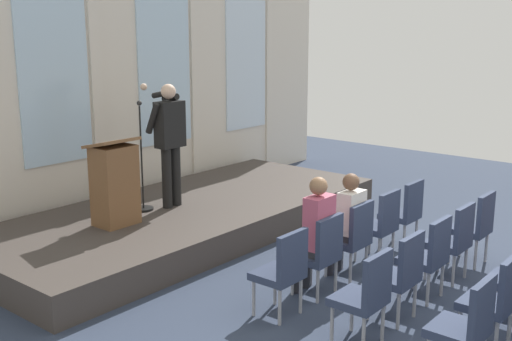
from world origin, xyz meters
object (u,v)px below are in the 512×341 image
object	(u,v)px
chair_r0_c2	(353,235)
chair_r1_c2	(429,253)
chair_r0_c3	(381,222)
chair_r0_c4	(405,210)
chair_r2_c1	(496,297)
chair_r1_c0	(366,293)
lectern	(115,183)
chair_r0_c1	(321,250)
audience_r0_c2	(347,219)
chair_r0_c0	(284,268)
chair_r2_c0	(467,323)
mic_stand	(143,187)
audience_r0_c1	(315,230)
chair_r1_c1	(400,271)
chair_r1_c3	(454,238)
speaker	(169,136)
chair_r1_c4	(476,224)

from	to	relation	value
chair_r0_c2	chair_r1_c2	xyz separation A→B (m)	(0.00, -0.96, 0.00)
chair_r0_c3	chair_r0_c4	bearing A→B (deg)	0.00
chair_r0_c3	chair_r2_c1	size ratio (longest dim) A/B	1.00
chair_r0_c4	chair_r1_c0	world-z (taller)	same
lectern	chair_r0_c4	distance (m)	3.88
chair_r0_c1	audience_r0_c2	world-z (taller)	audience_r0_c2
chair_r0_c0	chair_r2_c0	distance (m)	1.92
mic_stand	lectern	distance (m)	0.74
audience_r0_c2	chair_r2_c1	size ratio (longest dim) A/B	1.36
chair_r0_c1	chair_r1_c2	world-z (taller)	same
chair_r0_c3	chair_r0_c4	world-z (taller)	same
audience_r0_c1	chair_r2_c1	xyz separation A→B (m)	(-0.00, -2.00, -0.22)
chair_r1_c0	chair_r1_c2	world-z (taller)	same
chair_r1_c1	chair_r2_c1	distance (m)	0.96
chair_r0_c0	chair_r1_c3	xyz separation A→B (m)	(2.04, -0.96, 0.00)
mic_stand	audience_r0_c1	world-z (taller)	mic_stand
speaker	lectern	xyz separation A→B (m)	(-1.05, -0.08, -0.48)
chair_r2_c0	chair_r2_c1	size ratio (longest dim) A/B	1.00
lectern	audience_r0_c2	bearing A→B (deg)	-65.59
chair_r1_c0	chair_r1_c2	bearing A→B (deg)	0.00
audience_r0_c2	chair_r1_c0	bearing A→B (deg)	-142.38
speaker	chair_r2_c1	xyz separation A→B (m)	(-0.48, -4.84, -0.89)
speaker	chair_r2_c0	xyz separation A→B (m)	(-1.16, -4.84, -0.89)
lectern	chair_r1_c3	xyz separation A→B (m)	(1.93, -3.80, -0.42)
mic_stand	audience_r0_c1	distance (m)	3.00
chair_r0_c0	chair_r0_c4	bearing A→B (deg)	0.00
speaker	audience_r0_c1	world-z (taller)	speaker
chair_r1_c0	speaker	bearing A→B (deg)	73.36
lectern	chair_r1_c3	world-z (taller)	lectern
audience_r0_c2	chair_r0_c3	bearing A→B (deg)	-7.04
chair_r1_c0	chair_r0_c1	bearing A→B (deg)	54.80
audience_r0_c1	chair_r1_c4	world-z (taller)	audience_r0_c1
chair_r0_c1	chair_r1_c0	world-z (taller)	same
chair_r0_c4	chair_r1_c4	xyz separation A→B (m)	(0.00, -0.96, 0.00)
audience_r0_c2	chair_r2_c0	bearing A→B (deg)	-124.06
speaker	chair_r1_c3	distance (m)	4.08
speaker	chair_r1_c1	distance (m)	4.01
chair_r0_c1	chair_r0_c2	xyz separation A→B (m)	(0.68, 0.00, 0.00)
chair_r1_c1	chair_r1_c4	xyz separation A→B (m)	(2.04, 0.00, 0.00)
audience_r0_c2	chair_r1_c4	distance (m)	1.72
mic_stand	chair_r0_c0	bearing A→B (deg)	-104.07
chair_r1_c2	chair_r0_c4	bearing A→B (deg)	35.33
chair_r1_c4	chair_r1_c2	bearing A→B (deg)	180.00
chair_r0_c1	lectern	bearing A→B (deg)	101.39
chair_r0_c1	audience_r0_c1	size ratio (longest dim) A/B	0.69
chair_r1_c3	chair_r1_c4	xyz separation A→B (m)	(0.68, 0.00, 0.00)
lectern	chair_r1_c1	bearing A→B (deg)	-81.44
lectern	chair_r0_c2	bearing A→B (deg)	-66.23
chair_r1_c0	chair_r1_c2	xyz separation A→B (m)	(1.36, 0.00, 0.00)
mic_stand	chair_r1_c1	world-z (taller)	mic_stand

